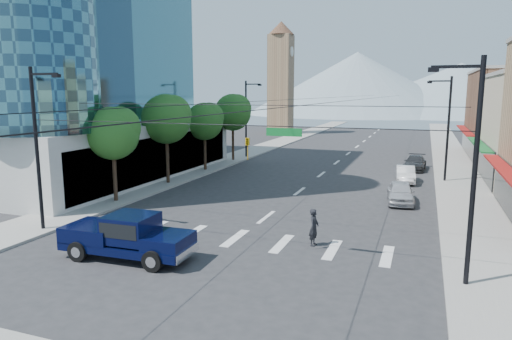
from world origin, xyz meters
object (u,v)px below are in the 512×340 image
at_px(pedestrian, 314,227).
at_px(parked_car_mid, 405,174).
at_px(parked_car_far, 415,163).
at_px(pickup_truck, 127,235).
at_px(parked_car_near, 401,192).

height_order(pedestrian, parked_car_mid, pedestrian).
bearing_deg(pedestrian, parked_car_mid, -6.09).
relative_size(parked_car_mid, parked_car_far, 0.88).
bearing_deg(pickup_truck, parked_car_mid, 62.56).
xyz_separation_m(pickup_truck, parked_car_far, (11.99, 30.77, -0.40)).
height_order(pickup_truck, parked_car_near, pickup_truck).
bearing_deg(parked_car_far, parked_car_near, -89.15).
xyz_separation_m(parked_car_mid, parked_car_far, (0.62, 7.08, 0.00)).
height_order(parked_car_near, parked_car_mid, parked_car_near).
bearing_deg(parked_car_far, parked_car_mid, -91.79).
bearing_deg(parked_car_near, parked_car_mid, 84.62).
bearing_deg(parked_car_mid, pedestrian, -105.87).
distance_m(pickup_truck, pedestrian, 9.10).
xyz_separation_m(pedestrian, parked_car_far, (4.25, 25.98, -0.24)).
relative_size(pedestrian, parked_car_mid, 0.44).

